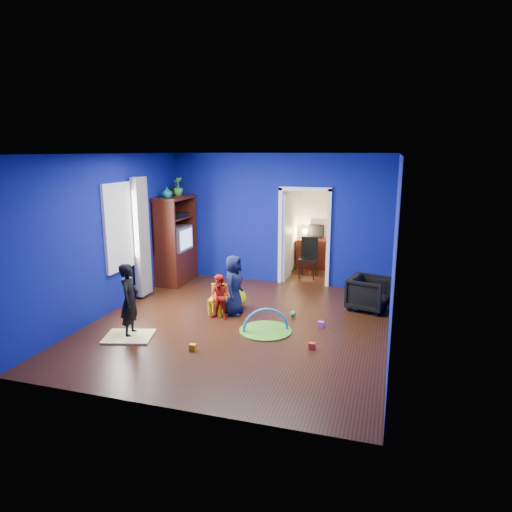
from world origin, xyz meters
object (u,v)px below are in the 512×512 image
(child_navy, at_px, (234,285))
(armchair, at_px, (368,293))
(crt_tv, at_px, (177,238))
(vase, at_px, (167,192))
(folding_chair, at_px, (308,259))
(kid_chair, at_px, (217,301))
(tv_armoire, at_px, (175,240))
(toddler_red, at_px, (220,297))
(study_desk, at_px, (315,254))
(hopper_ball, at_px, (236,299))
(play_mat, at_px, (266,331))
(child_black, at_px, (130,300))

(child_navy, bearing_deg, armchair, -67.70)
(crt_tv, bearing_deg, child_navy, -40.20)
(vase, relative_size, folding_chair, 0.26)
(armchair, bearing_deg, kid_chair, 126.37)
(tv_armoire, distance_m, folding_chair, 3.11)
(child_navy, relative_size, crt_tv, 1.59)
(child_navy, bearing_deg, toddler_red, 153.47)
(crt_tv, xyz_separation_m, study_desk, (2.78, 2.17, -0.65))
(vase, bearing_deg, hopper_ball, -29.37)
(vase, xyz_separation_m, folding_chair, (2.82, 1.51, -1.62))
(child_navy, xyz_separation_m, crt_tv, (-1.93, 1.63, 0.46))
(armchair, bearing_deg, play_mat, 149.94)
(play_mat, bearing_deg, kid_chair, 153.87)
(kid_chair, bearing_deg, toddler_red, -59.93)
(armchair, bearing_deg, tv_armoire, 95.69)
(child_black, distance_m, child_navy, 1.91)
(armchair, relative_size, kid_chair, 1.41)
(toddler_red, distance_m, play_mat, 1.06)
(tv_armoire, distance_m, study_desk, 3.61)
(hopper_ball, distance_m, study_desk, 3.67)
(child_navy, relative_size, hopper_ball, 2.69)
(child_navy, height_order, tv_armoire, tv_armoire)
(hopper_ball, distance_m, kid_chair, 0.43)
(vase, distance_m, play_mat, 3.96)
(play_mat, bearing_deg, tv_armoire, 140.61)
(kid_chair, xyz_separation_m, play_mat, (1.08, -0.53, -0.24))
(child_navy, bearing_deg, vase, 55.77)
(armchair, distance_m, kid_chair, 2.86)
(kid_chair, distance_m, study_desk, 4.07)
(tv_armoire, xyz_separation_m, study_desk, (2.82, 2.17, -0.60))
(crt_tv, xyz_separation_m, play_mat, (2.71, -2.26, -1.01))
(armchair, distance_m, tv_armoire, 4.42)
(child_navy, relative_size, toddler_red, 1.36)
(toddler_red, xyz_separation_m, tv_armoire, (-1.82, 1.93, 0.57))
(hopper_ball, bearing_deg, crt_tv, 143.71)
(hopper_ball, bearing_deg, play_mat, -46.57)
(kid_chair, relative_size, study_desk, 0.57)
(vase, height_order, study_desk, vase)
(child_black, distance_m, tv_armoire, 3.15)
(child_navy, distance_m, hopper_ball, 0.43)
(armchair, relative_size, folding_chair, 0.76)
(tv_armoire, relative_size, folding_chair, 2.13)
(armchair, xyz_separation_m, child_navy, (-2.35, -0.97, 0.24))
(armchair, relative_size, vase, 3.00)
(child_black, distance_m, hopper_ball, 2.11)
(child_navy, relative_size, kid_chair, 2.22)
(child_black, height_order, kid_chair, child_black)
(folding_chair, bearing_deg, vase, -151.76)
(hopper_ball, relative_size, play_mat, 0.47)
(child_black, bearing_deg, hopper_ball, -46.98)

